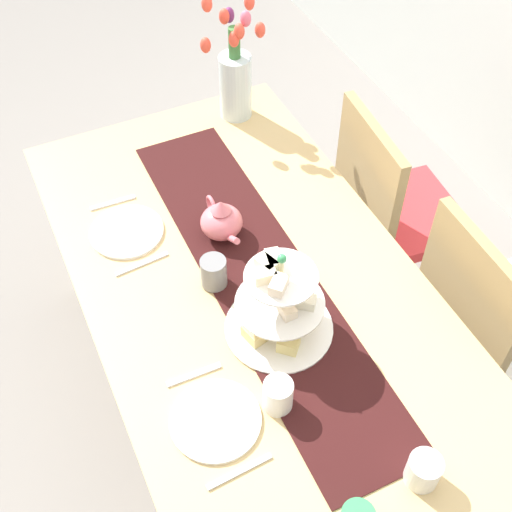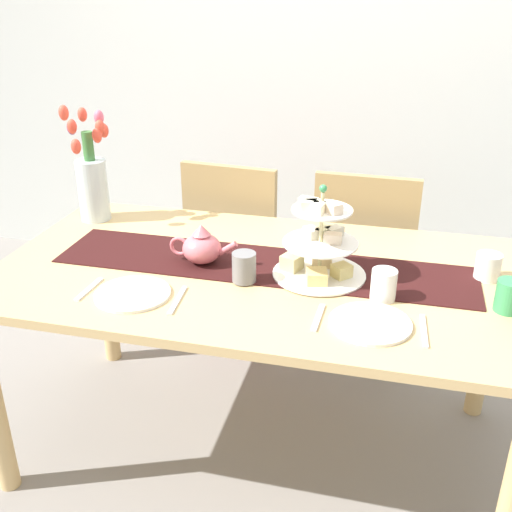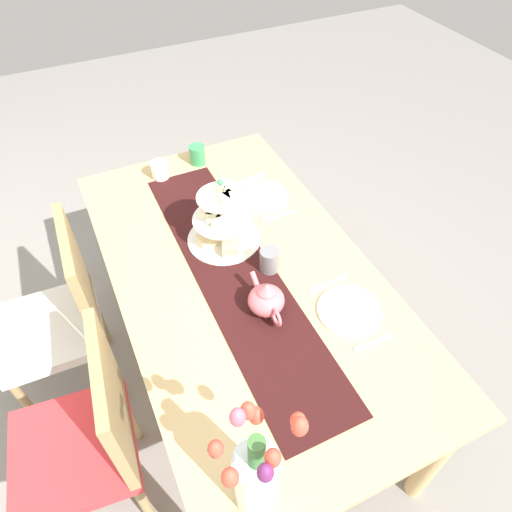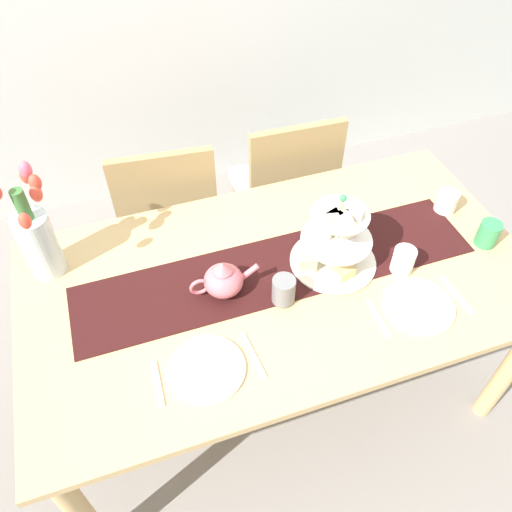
{
  "view_description": "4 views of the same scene",
  "coord_description": "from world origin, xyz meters",
  "px_view_note": "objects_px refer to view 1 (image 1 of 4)",
  "views": [
    {
      "loc": [
        1.13,
        -0.51,
        2.26
      ],
      "look_at": [
        -0.04,
        0.04,
        0.78
      ],
      "focal_mm": 46.81,
      "sensor_mm": 36.0,
      "label": 1
    },
    {
      "loc": [
        0.42,
        -1.75,
        1.62
      ],
      "look_at": [
        -0.0,
        -0.04,
        0.81
      ],
      "focal_mm": 42.55,
      "sensor_mm": 36.0,
      "label": 2
    },
    {
      "loc": [
        -1.09,
        0.46,
        2.08
      ],
      "look_at": [
        0.02,
        -0.06,
        0.79
      ],
      "focal_mm": 32.38,
      "sensor_mm": 36.0,
      "label": 3
    },
    {
      "loc": [
        -0.45,
        -1.04,
        2.07
      ],
      "look_at": [
        -0.06,
        0.07,
        0.79
      ],
      "focal_mm": 35.76,
      "sensor_mm": 36.0,
      "label": 4
    }
  ],
  "objects_px": {
    "fork_left": "(113,203)",
    "mug_grey": "(214,272)",
    "chair_left": "(390,208)",
    "mug_white_text": "(278,395)",
    "tiered_cake_stand": "(279,307)",
    "fork_right": "(194,375)",
    "dining_table": "(249,299)",
    "dinner_plate_right": "(215,420)",
    "knife_right": "(240,471)",
    "knife_left": "(142,264)",
    "teapot": "(221,221)",
    "chair_right": "(485,320)",
    "dinner_plate_left": "(127,232)",
    "cream_jug": "(423,470)",
    "tulip_vase": "(235,75)"
  },
  "relations": [
    {
      "from": "knife_right",
      "to": "mug_grey",
      "type": "xyz_separation_m",
      "value": [
        -0.55,
        0.17,
        0.05
      ]
    },
    {
      "from": "dinner_plate_right",
      "to": "knife_right",
      "type": "bearing_deg",
      "value": 0.0
    },
    {
      "from": "teapot",
      "to": "knife_right",
      "type": "bearing_deg",
      "value": -20.23
    },
    {
      "from": "fork_left",
      "to": "mug_grey",
      "type": "relative_size",
      "value": 1.58
    },
    {
      "from": "chair_right",
      "to": "dinner_plate_right",
      "type": "relative_size",
      "value": 3.96
    },
    {
      "from": "tulip_vase",
      "to": "dinner_plate_left",
      "type": "distance_m",
      "value": 0.71
    },
    {
      "from": "knife_left",
      "to": "fork_right",
      "type": "distance_m",
      "value": 0.42
    },
    {
      "from": "tiered_cake_stand",
      "to": "fork_left",
      "type": "distance_m",
      "value": 0.73
    },
    {
      "from": "tiered_cake_stand",
      "to": "fork_right",
      "type": "relative_size",
      "value": 2.03
    },
    {
      "from": "chair_left",
      "to": "dinner_plate_left",
      "type": "distance_m",
      "value": 1.0
    },
    {
      "from": "dining_table",
      "to": "knife_left",
      "type": "relative_size",
      "value": 10.26
    },
    {
      "from": "dining_table",
      "to": "mug_grey",
      "type": "bearing_deg",
      "value": -106.1
    },
    {
      "from": "mug_white_text",
      "to": "cream_jug",
      "type": "bearing_deg",
      "value": 34.62
    },
    {
      "from": "tulip_vase",
      "to": "cream_jug",
      "type": "distance_m",
      "value": 1.48
    },
    {
      "from": "knife_right",
      "to": "mug_white_text",
      "type": "relative_size",
      "value": 1.79
    },
    {
      "from": "dining_table",
      "to": "fork_left",
      "type": "bearing_deg",
      "value": -150.83
    },
    {
      "from": "dinner_plate_left",
      "to": "fork_right",
      "type": "distance_m",
      "value": 0.57
    },
    {
      "from": "dining_table",
      "to": "dinner_plate_right",
      "type": "xyz_separation_m",
      "value": [
        0.38,
        -0.27,
        0.1
      ]
    },
    {
      "from": "dinner_plate_right",
      "to": "mug_grey",
      "type": "height_order",
      "value": "mug_grey"
    },
    {
      "from": "chair_left",
      "to": "tulip_vase",
      "type": "xyz_separation_m",
      "value": [
        -0.47,
        -0.41,
        0.41
      ]
    },
    {
      "from": "chair_right",
      "to": "dinner_plate_right",
      "type": "bearing_deg",
      "value": -85.46
    },
    {
      "from": "dining_table",
      "to": "chair_left",
      "type": "relative_size",
      "value": 1.92
    },
    {
      "from": "chair_left",
      "to": "chair_right",
      "type": "xyz_separation_m",
      "value": [
        0.57,
        -0.0,
        0.0
      ]
    },
    {
      "from": "dinner_plate_left",
      "to": "dinner_plate_right",
      "type": "relative_size",
      "value": 1.0
    },
    {
      "from": "knife_right",
      "to": "chair_right",
      "type": "bearing_deg",
      "value": 102.91
    },
    {
      "from": "dinner_plate_left",
      "to": "fork_right",
      "type": "bearing_deg",
      "value": 0.0
    },
    {
      "from": "cream_jug",
      "to": "mug_grey",
      "type": "distance_m",
      "value": 0.77
    },
    {
      "from": "fork_left",
      "to": "mug_grey",
      "type": "height_order",
      "value": "mug_grey"
    },
    {
      "from": "tiered_cake_stand",
      "to": "mug_grey",
      "type": "distance_m",
      "value": 0.25
    },
    {
      "from": "cream_jug",
      "to": "chair_left",
      "type": "bearing_deg",
      "value": 148.98
    },
    {
      "from": "dinner_plate_right",
      "to": "knife_right",
      "type": "distance_m",
      "value": 0.15
    },
    {
      "from": "dinner_plate_left",
      "to": "mug_white_text",
      "type": "distance_m",
      "value": 0.75
    },
    {
      "from": "teapot",
      "to": "tiered_cake_stand",
      "type": "bearing_deg",
      "value": 0.18
    },
    {
      "from": "mug_white_text",
      "to": "dining_table",
      "type": "bearing_deg",
      "value": 165.13
    },
    {
      "from": "chair_left",
      "to": "fork_left",
      "type": "relative_size",
      "value": 6.07
    },
    {
      "from": "dining_table",
      "to": "chair_right",
      "type": "height_order",
      "value": "chair_right"
    },
    {
      "from": "fork_right",
      "to": "knife_right",
      "type": "relative_size",
      "value": 0.88
    },
    {
      "from": "chair_right",
      "to": "dinner_plate_right",
      "type": "xyz_separation_m",
      "value": [
        0.08,
        -0.97,
        0.25
      ]
    },
    {
      "from": "chair_left",
      "to": "fork_right",
      "type": "height_order",
      "value": "chair_left"
    },
    {
      "from": "dining_table",
      "to": "dinner_plate_left",
      "type": "relative_size",
      "value": 7.58
    },
    {
      "from": "mug_white_text",
      "to": "knife_right",
      "type": "bearing_deg",
      "value": -53.04
    },
    {
      "from": "tiered_cake_stand",
      "to": "mug_grey",
      "type": "bearing_deg",
      "value": -155.65
    },
    {
      "from": "chair_left",
      "to": "dinner_plate_right",
      "type": "xyz_separation_m",
      "value": [
        0.65,
        -0.97,
        0.25
      ]
    },
    {
      "from": "cream_jug",
      "to": "fork_left",
      "type": "xyz_separation_m",
      "value": [
        -1.2,
        -0.38,
        -0.04
      ]
    },
    {
      "from": "chair_left",
      "to": "mug_white_text",
      "type": "height_order",
      "value": "chair_left"
    },
    {
      "from": "chair_left",
      "to": "tiered_cake_stand",
      "type": "height_order",
      "value": "tiered_cake_stand"
    },
    {
      "from": "cream_jug",
      "to": "tulip_vase",
      "type": "bearing_deg",
      "value": 172.96
    },
    {
      "from": "knife_left",
      "to": "teapot",
      "type": "bearing_deg",
      "value": 92.8
    },
    {
      "from": "chair_right",
      "to": "fork_right",
      "type": "bearing_deg",
      "value": -94.02
    },
    {
      "from": "tiered_cake_stand",
      "to": "knife_right",
      "type": "height_order",
      "value": "tiered_cake_stand"
    }
  ]
}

